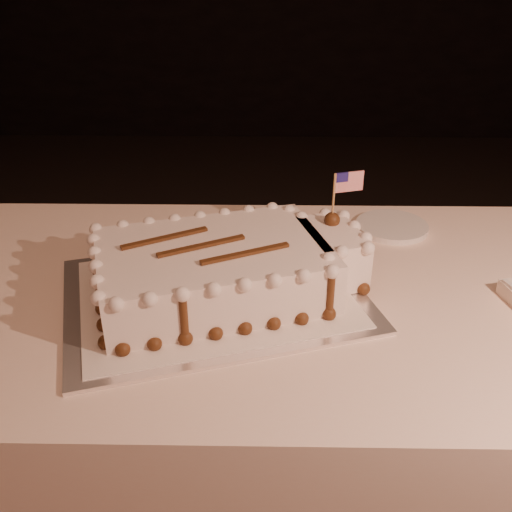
{
  "coord_description": "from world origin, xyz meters",
  "views": [
    {
      "loc": [
        -0.05,
        -0.35,
        1.35
      ],
      "look_at": [
        -0.06,
        0.57,
        0.84
      ],
      "focal_mm": 40.0,
      "sensor_mm": 36.0,
      "label": 1
    }
  ],
  "objects_px": {
    "sheet_cake": "(229,267)",
    "side_plate": "(392,226)",
    "cake_board": "(214,295)",
    "banquet_table": "(284,427)"
  },
  "relations": [
    {
      "from": "cake_board",
      "to": "banquet_table",
      "type": "bearing_deg",
      "value": -4.81
    },
    {
      "from": "cake_board",
      "to": "side_plate",
      "type": "relative_size",
      "value": 3.3
    },
    {
      "from": "cake_board",
      "to": "side_plate",
      "type": "bearing_deg",
      "value": 19.93
    },
    {
      "from": "sheet_cake",
      "to": "side_plate",
      "type": "relative_size",
      "value": 3.25
    },
    {
      "from": "banquet_table",
      "to": "sheet_cake",
      "type": "distance_m",
      "value": 0.45
    },
    {
      "from": "banquet_table",
      "to": "sheet_cake",
      "type": "height_order",
      "value": "sheet_cake"
    },
    {
      "from": "banquet_table",
      "to": "cake_board",
      "type": "xyz_separation_m",
      "value": [
        -0.14,
        -0.03,
        0.38
      ]
    },
    {
      "from": "banquet_table",
      "to": "cake_board",
      "type": "distance_m",
      "value": 0.41
    },
    {
      "from": "cake_board",
      "to": "sheet_cake",
      "type": "distance_m",
      "value": 0.06
    },
    {
      "from": "banquet_table",
      "to": "sheet_cake",
      "type": "relative_size",
      "value": 4.39
    }
  ]
}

